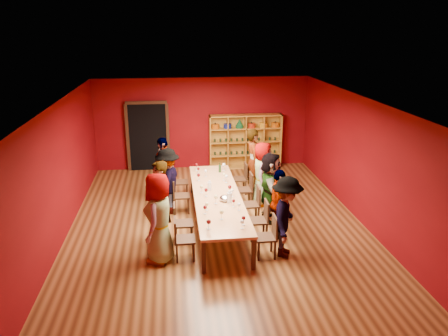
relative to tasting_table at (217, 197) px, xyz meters
The scene contains 47 objects.
room_shell 0.80m from the tasting_table, ahead, with size 7.10×9.10×3.04m.
tasting_table is the anchor object (origin of this frame).
doorway 4.80m from the tasting_table, 112.09° to the left, with size 1.40×0.17×2.30m.
shelving_unit 4.55m from the tasting_table, 72.08° to the left, with size 2.40×0.40×1.80m.
chair_person_left_0 1.82m from the tasting_table, 120.13° to the right, with size 0.42×0.42×0.89m.
person_left_0 2.07m from the tasting_table, 130.35° to the right, with size 0.92×0.50×1.87m, color pink.
chair_person_left_1 1.24m from the tasting_table, 138.29° to the right, with size 0.42×0.42×0.89m.
person_left_1 1.58m from the tasting_table, 148.74° to the right, with size 0.69×0.50×1.88m, color #545359.
chair_person_left_3 1.25m from the tasting_table, 137.79° to the left, with size 0.42×0.42×0.89m.
person_left_3 1.43m from the tasting_table, 144.59° to the left, with size 1.10×0.45×1.70m, color #CC898A.
chair_person_left_4 2.08m from the tasting_table, 116.10° to the left, with size 0.42×0.42×0.89m.
person_left_4 2.26m from the tasting_table, 124.63° to the left, with size 1.02×0.46×1.73m, color #15163B.
chair_person_right_0 1.91m from the tasting_table, 61.44° to the right, with size 0.42×0.42×0.89m.
person_right_0 2.10m from the tasting_table, 53.08° to the right, with size 1.11×0.46×1.73m, color #15193C.
chair_person_right_1 1.27m from the tasting_table, 43.52° to the right, with size 0.42×0.42×0.89m.
person_right_1 1.55m from the tasting_table, 33.90° to the right, with size 0.94×0.43×1.61m, color #5A88BA.
chair_person_right_2 0.93m from the tasting_table, ahead, with size 0.42×0.42×0.89m.
person_right_2 1.32m from the tasting_table, ahead, with size 1.61×0.46×1.74m, color #506CA5.
chair_person_right_3 1.41m from the tasting_table, 49.27° to the left, with size 0.42×0.42×0.89m.
person_right_3 1.70m from the tasting_table, 38.68° to the left, with size 0.84×0.46×1.72m, color #515056.
chair_person_right_4 2.14m from the tasting_table, 64.74° to the left, with size 0.42×0.42×0.89m.
person_right_4 2.31m from the tasting_table, 57.17° to the left, with size 0.68×0.50×1.87m, color tan.
wine_glass_0 1.40m from the tasting_table, 92.03° to the right, with size 0.09×0.09×0.22m.
wine_glass_1 0.95m from the tasting_table, 109.61° to the right, with size 0.08×0.08×0.19m.
wine_glass_2 0.44m from the tasting_table, 154.62° to the left, with size 0.08×0.08×0.21m.
wine_glass_3 1.12m from the tasting_table, 109.77° to the left, with size 0.08×0.08×0.20m.
wine_glass_4 0.59m from the tasting_table, 98.84° to the right, with size 0.09×0.09×0.22m.
wine_glass_5 0.89m from the tasting_table, 68.03° to the left, with size 0.09×0.09×0.22m.
wine_glass_6 1.92m from the tasting_table, 101.39° to the left, with size 0.09×0.09×0.21m.
wine_glass_7 0.38m from the tasting_table, ahead, with size 0.09×0.09×0.22m.
wine_glass_8 0.42m from the tasting_table, 23.77° to the right, with size 0.08×0.08×0.19m.
wine_glass_9 1.83m from the tasting_table, 78.07° to the left, with size 0.09×0.09×0.22m.
wine_glass_10 1.06m from the tasting_table, 68.84° to the right, with size 0.07×0.07×0.18m.
wine_glass_11 1.37m from the tasting_table, 96.80° to the left, with size 0.08×0.08×0.20m.
wine_glass_12 1.82m from the tasting_table, 101.56° to the right, with size 0.08×0.08×0.20m.
wine_glass_13 1.90m from the tasting_table, 80.71° to the right, with size 0.08×0.08×0.20m.
wine_glass_14 1.75m from the tasting_table, 78.07° to the right, with size 0.08×0.08×0.20m.
wine_glass_15 1.15m from the tasting_table, 109.12° to the right, with size 0.08×0.08×0.20m.
wine_glass_16 0.82m from the tasting_table, 68.58° to the right, with size 0.07×0.07×0.18m.
wine_glass_17 1.86m from the tasting_table, 100.98° to the right, with size 0.09×0.09×0.22m.
wine_glass_18 1.04m from the tasting_table, 73.81° to the left, with size 0.08×0.08×0.21m.
wine_glass_19 0.34m from the tasting_table, 166.58° to the right, with size 0.08×0.08×0.21m.
wine_glass_20 1.66m from the tasting_table, 101.84° to the left, with size 0.07×0.07×0.18m.
spittoon_bowl 0.43m from the tasting_table, 69.05° to the right, with size 0.27×0.27×0.15m, color #B3B5BA.
carafe_a 0.39m from the tasting_table, 114.30° to the left, with size 0.12×0.12×0.24m.
carafe_b 0.58m from the tasting_table, 65.41° to the right, with size 0.14×0.14×0.28m.
wine_bottle 1.68m from the tasting_table, 81.32° to the left, with size 0.08×0.08×0.27m.
Camera 1 is at (-0.99, -9.62, 4.62)m, focal length 35.00 mm.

